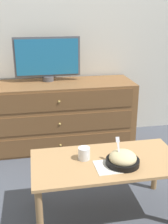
# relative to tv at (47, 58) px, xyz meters

# --- Properties ---
(ground_plane) EXTENTS (12.00, 12.00, 0.00)m
(ground_plane) POSITION_rel_tv_xyz_m (0.20, 0.18, -0.93)
(ground_plane) COLOR #474C56
(wall_back) EXTENTS (12.00, 0.05, 2.60)m
(wall_back) POSITION_rel_tv_xyz_m (0.20, 0.20, 0.37)
(wall_back) COLOR silver
(wall_back) RESTS_ON ground_plane
(dresser) EXTENTS (1.60, 0.53, 0.69)m
(dresser) POSITION_rel_tv_xyz_m (0.07, -0.11, -0.59)
(dresser) COLOR brown
(dresser) RESTS_ON ground_plane
(tv) EXTENTS (0.67, 0.11, 0.45)m
(tv) POSITION_rel_tv_xyz_m (0.00, 0.00, 0.00)
(tv) COLOR #515156
(tv) RESTS_ON dresser
(coffee_table) EXTENTS (1.02, 0.51, 0.43)m
(coffee_table) POSITION_rel_tv_xyz_m (0.30, -1.28, -0.56)
(coffee_table) COLOR tan
(coffee_table) RESTS_ON ground_plane
(takeout_bowl) EXTENTS (0.22, 0.22, 0.17)m
(takeout_bowl) POSITION_rel_tv_xyz_m (0.39, -1.34, -0.46)
(takeout_bowl) COLOR black
(takeout_bowl) RESTS_ON coffee_table
(drink_cup) EXTENTS (0.08, 0.08, 0.09)m
(drink_cup) POSITION_rel_tv_xyz_m (0.15, -1.23, -0.46)
(drink_cup) COLOR beige
(drink_cup) RESTS_ON coffee_table
(napkin) EXTENTS (0.19, 0.19, 0.00)m
(napkin) POSITION_rel_tv_xyz_m (0.29, -1.36, -0.49)
(napkin) COLOR silver
(napkin) RESTS_ON coffee_table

